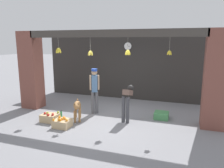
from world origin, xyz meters
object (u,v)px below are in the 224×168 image
Objects in this scene: fruit_crate_apples at (50,117)px; fruit_crate_oranges at (62,123)px; worker_stooping at (127,98)px; water_bottle at (61,115)px; dog at (77,107)px; wall_clock at (128,46)px; produce_box_green at (161,115)px; shopkeeper at (95,88)px.

fruit_crate_oranges is at bearing -24.91° from fruit_crate_apples.
worker_stooping reaches higher than water_bottle.
worker_stooping is at bearing 35.64° from fruit_crate_oranges.
dog is at bearing 0.42° from water_bottle.
dog is 2.46× the size of wall_clock.
fruit_crate_apples is at bearing -116.54° from water_bottle.
produce_box_green is (2.61, 1.04, -0.35)m from dog.
worker_stooping is at bearing -75.05° from wall_clock.
shopkeeper is 2.50m from produce_box_green.
fruit_crate_apples is 4.51m from wall_clock.
shopkeeper is 2.79m from wall_clock.
shopkeeper is 1.81m from fruit_crate_apples.
worker_stooping is 3.24× the size of wall_clock.
dog is at bearing -161.51° from worker_stooping.
worker_stooping is 4.15× the size of water_bottle.
water_bottle is (-0.45, 0.67, -0.01)m from fruit_crate_oranges.
worker_stooping is 1.32m from produce_box_green.
wall_clock reaches higher than dog.
fruit_crate_apples is 1.55× the size of wall_clock.
fruit_crate_apples reaches higher than produce_box_green.
produce_box_green is at bearing -50.50° from wall_clock.
fruit_crate_apples is 0.42m from water_bottle.
wall_clock is at bearing 140.31° from dog.
water_bottle is at bearing 123.95° from fruit_crate_oranges.
wall_clock reaches higher than worker_stooping.
water_bottle is at bearing 18.83° from shopkeeper.
wall_clock is (0.58, 2.35, 1.40)m from shopkeeper.
worker_stooping is at bearing 14.30° from water_bottle.
fruit_crate_apples is (-1.07, -1.21, -0.82)m from shopkeeper.
water_bottle is (0.19, 0.38, -0.01)m from fruit_crate_apples.
produce_box_green is (1.06, 0.49, -0.62)m from worker_stooping.
fruit_crate_apples is 1.98× the size of water_bottle.
dog reaches higher than water_bottle.
fruit_crate_oranges is at bearing -148.19° from produce_box_green.
dog is 1.81× the size of produce_box_green.
water_bottle reaches higher than produce_box_green.
produce_box_green is 3.56m from wall_clock.
shopkeeper is 3.08× the size of fruit_crate_apples.
wall_clock reaches higher than fruit_crate_apples.
water_bottle is at bearing -114.36° from dog.
worker_stooping reaches higher than fruit_crate_oranges.
worker_stooping is 2.09× the size of fruit_crate_apples.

